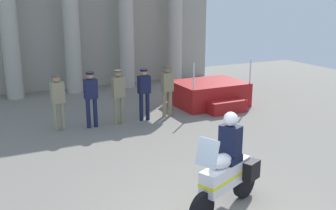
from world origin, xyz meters
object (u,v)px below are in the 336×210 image
Objects in this scene: officer_in_row_0 at (58,98)px; officer_in_row_3 at (144,90)px; officer_in_row_2 at (118,92)px; motorcycle_with_rider at (228,170)px; officer_in_row_1 at (91,95)px; officer_in_row_4 at (167,87)px; reviewing_stand at (210,94)px.

officer_in_row_0 is 2.68m from officer_in_row_3.
officer_in_row_2 is at bearing 168.96° from officer_in_row_0.
motorcycle_with_rider reaches higher than officer_in_row_2.
officer_in_row_4 is (2.59, 0.07, -0.02)m from officer_in_row_1.
officer_in_row_4 is at bearing 177.96° from officer_in_row_2.
officer_in_row_1 is at bearing -172.29° from reviewing_stand.
officer_in_row_0 is at bearing -14.14° from officer_in_row_1.
officer_in_row_0 is 0.86× the size of motorcycle_with_rider.
officer_in_row_4 is at bearing -164.66° from reviewing_stand.
officer_in_row_0 is at bearing -6.64° from officer_in_row_4.
officer_in_row_0 is at bearing -96.50° from motorcycle_with_rider.
officer_in_row_0 reaches higher than officer_in_row_3.
officer_in_row_3 is at bearing 174.20° from officer_in_row_2.
officer_in_row_2 reaches higher than officer_in_row_3.
officer_in_row_3 is (1.72, -0.04, -0.02)m from officer_in_row_1.
motorcycle_with_rider reaches higher than reviewing_stand.
reviewing_stand is at bearing -143.02° from motorcycle_with_rider.
officer_in_row_1 is (0.95, -0.15, 0.02)m from officer_in_row_0.
officer_in_row_0 is 3.55m from officer_in_row_4.
officer_in_row_1 is at bearing -7.57° from officer_in_row_2.
reviewing_stand is 2.18m from officer_in_row_4.
officer_in_row_2 is at bearing -170.08° from reviewing_stand.
motorcycle_with_rider is at bearing 76.64° from officer_in_row_3.
reviewing_stand is 4.70m from officer_in_row_1.
officer_in_row_4 is 6.24m from motorcycle_with_rider.
officer_in_row_0 is 1.00× the size of officer_in_row_4.
motorcycle_with_rider is at bearing 101.54° from officer_in_row_0.
officer_in_row_4 is at bearing 176.14° from officer_in_row_1.
officer_in_row_4 is at bearing 173.36° from officer_in_row_0.
motorcycle_with_rider is (1.85, -6.08, -0.20)m from officer_in_row_0.
officer_in_row_0 is at bearing -9.35° from officer_in_row_3.
officer_in_row_1 is at bearing -3.86° from officer_in_row_4.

